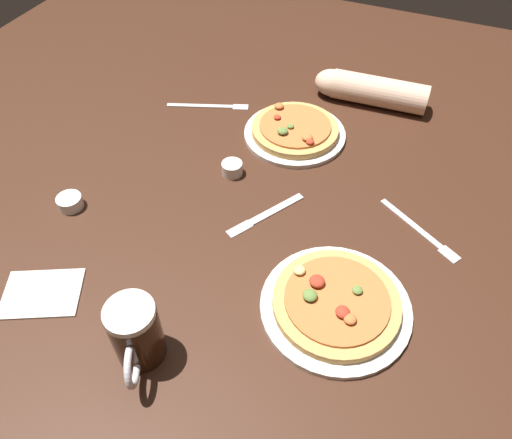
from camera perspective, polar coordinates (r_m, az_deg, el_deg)
The scene contains 11 objects.
ground_plane at distance 1.11m, azimuth 0.00°, elevation -1.22°, with size 2.40×2.40×0.03m, color #3D2114.
pizza_plate_near at distance 0.96m, azimuth 9.29°, elevation -9.70°, with size 0.29×0.29×0.05m.
pizza_plate_far at distance 1.33m, azimuth 4.55°, elevation 10.27°, with size 0.27×0.27×0.05m.
beer_mug_dark at distance 0.88m, azimuth -13.86°, elevation -12.88°, with size 0.09×0.13×0.14m.
ramekin_sauce at distance 1.20m, azimuth -20.89°, elevation 1.91°, with size 0.06×0.06×0.03m, color white.
ramekin_butter at distance 1.21m, azimuth -2.80°, elevation 5.97°, with size 0.05×0.05×0.03m, color silver.
napkin_folded at distance 1.07m, azimuth -23.73°, elevation -7.84°, with size 0.15×0.11×0.01m, color silver.
fork_left at distance 1.45m, azimuth -5.42°, elevation 13.09°, with size 0.23×0.10×0.01m.
knife_right at distance 1.12m, azimuth 1.13°, elevation 0.61°, with size 0.12×0.19×0.01m.
fork_spare at distance 1.14m, azimuth 18.63°, elevation -1.19°, with size 0.20×0.13×0.01m.
diner_arm at distance 1.47m, azimuth 12.89°, elevation 14.56°, with size 0.32×0.10×0.08m.
Camera 1 is at (0.29, -0.67, 0.82)m, focal length 34.27 mm.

